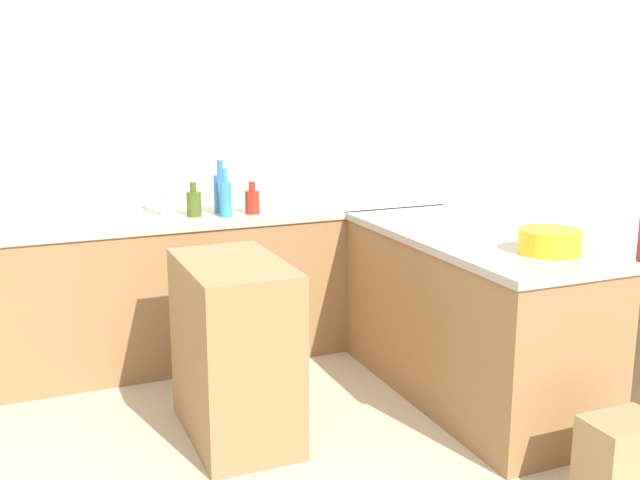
{
  "coord_description": "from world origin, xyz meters",
  "views": [
    {
      "loc": [
        -1.01,
        -2.53,
        1.7
      ],
      "look_at": [
        0.33,
        0.64,
        0.93
      ],
      "focal_mm": 42.0,
      "sensor_mm": 36.0,
      "label": 1
    }
  ],
  "objects_px": {
    "water_bottle_blue": "(221,192)",
    "dish_soap_bottle": "(226,198)",
    "mixing_bowl": "(550,241)",
    "paper_bag": "(621,462)",
    "vinegar_bottle_clear": "(166,196)",
    "island_table": "(235,350)",
    "olive_oil_bottle": "(194,203)",
    "hot_sauce_bottle": "(252,201)"
  },
  "relations": [
    {
      "from": "dish_soap_bottle",
      "to": "paper_bag",
      "type": "distance_m",
      "value": 2.46
    },
    {
      "from": "dish_soap_bottle",
      "to": "hot_sauce_bottle",
      "type": "bearing_deg",
      "value": 10.23
    },
    {
      "from": "water_bottle_blue",
      "to": "hot_sauce_bottle",
      "type": "relative_size",
      "value": 1.63
    },
    {
      "from": "water_bottle_blue",
      "to": "dish_soap_bottle",
      "type": "xyz_separation_m",
      "value": [
        -0.01,
        -0.15,
        -0.01
      ]
    },
    {
      "from": "mixing_bowl",
      "to": "dish_soap_bottle",
      "type": "xyz_separation_m",
      "value": [
        -1.13,
        1.45,
        0.06
      ]
    },
    {
      "from": "island_table",
      "to": "mixing_bowl",
      "type": "distance_m",
      "value": 1.55
    },
    {
      "from": "olive_oil_bottle",
      "to": "paper_bag",
      "type": "relative_size",
      "value": 0.55
    },
    {
      "from": "mixing_bowl",
      "to": "hot_sauce_bottle",
      "type": "height_order",
      "value": "hot_sauce_bottle"
    },
    {
      "from": "island_table",
      "to": "dish_soap_bottle",
      "type": "bearing_deg",
      "value": 75.74
    },
    {
      "from": "vinegar_bottle_clear",
      "to": "mixing_bowl",
      "type": "bearing_deg",
      "value": -47.85
    },
    {
      "from": "island_table",
      "to": "vinegar_bottle_clear",
      "type": "distance_m",
      "value": 1.21
    },
    {
      "from": "vinegar_bottle_clear",
      "to": "paper_bag",
      "type": "bearing_deg",
      "value": -59.32
    },
    {
      "from": "mixing_bowl",
      "to": "paper_bag",
      "type": "distance_m",
      "value": 1.0
    },
    {
      "from": "mixing_bowl",
      "to": "olive_oil_bottle",
      "type": "distance_m",
      "value": 2.01
    },
    {
      "from": "water_bottle_blue",
      "to": "dish_soap_bottle",
      "type": "relative_size",
      "value": 1.1
    },
    {
      "from": "mixing_bowl",
      "to": "paper_bag",
      "type": "height_order",
      "value": "mixing_bowl"
    },
    {
      "from": "island_table",
      "to": "olive_oil_bottle",
      "type": "height_order",
      "value": "olive_oil_bottle"
    },
    {
      "from": "paper_bag",
      "to": "hot_sauce_bottle",
      "type": "bearing_deg",
      "value": 111.64
    },
    {
      "from": "vinegar_bottle_clear",
      "to": "hot_sauce_bottle",
      "type": "xyz_separation_m",
      "value": [
        0.48,
        -0.11,
        -0.04
      ]
    },
    {
      "from": "island_table",
      "to": "water_bottle_blue",
      "type": "bearing_deg",
      "value": 76.95
    },
    {
      "from": "paper_bag",
      "to": "mixing_bowl",
      "type": "bearing_deg",
      "value": 79.87
    },
    {
      "from": "olive_oil_bottle",
      "to": "hot_sauce_bottle",
      "type": "bearing_deg",
      "value": -9.0
    },
    {
      "from": "mixing_bowl",
      "to": "dish_soap_bottle",
      "type": "height_order",
      "value": "dish_soap_bottle"
    },
    {
      "from": "island_table",
      "to": "olive_oil_bottle",
      "type": "bearing_deg",
      "value": 86.13
    },
    {
      "from": "paper_bag",
      "to": "water_bottle_blue",
      "type": "bearing_deg",
      "value": 114.0
    },
    {
      "from": "island_table",
      "to": "dish_soap_bottle",
      "type": "height_order",
      "value": "dish_soap_bottle"
    },
    {
      "from": "hot_sauce_bottle",
      "to": "olive_oil_bottle",
      "type": "bearing_deg",
      "value": 171.0
    },
    {
      "from": "water_bottle_blue",
      "to": "island_table",
      "type": "bearing_deg",
      "value": -103.05
    },
    {
      "from": "paper_bag",
      "to": "island_table",
      "type": "bearing_deg",
      "value": 136.82
    },
    {
      "from": "island_table",
      "to": "vinegar_bottle_clear",
      "type": "relative_size",
      "value": 2.87
    },
    {
      "from": "hot_sauce_bottle",
      "to": "paper_bag",
      "type": "xyz_separation_m",
      "value": [
        0.84,
        -2.12,
        -0.78
      ]
    },
    {
      "from": "olive_oil_bottle",
      "to": "paper_bag",
      "type": "xyz_separation_m",
      "value": [
        1.18,
        -2.18,
        -0.78
      ]
    },
    {
      "from": "water_bottle_blue",
      "to": "vinegar_bottle_clear",
      "type": "relative_size",
      "value": 1.04
    },
    {
      "from": "vinegar_bottle_clear",
      "to": "hot_sauce_bottle",
      "type": "distance_m",
      "value": 0.5
    },
    {
      "from": "mixing_bowl",
      "to": "water_bottle_blue",
      "type": "distance_m",
      "value": 1.95
    },
    {
      "from": "hot_sauce_bottle",
      "to": "island_table",
      "type": "bearing_deg",
      "value": -113.04
    },
    {
      "from": "olive_oil_bottle",
      "to": "hot_sauce_bottle",
      "type": "relative_size",
      "value": 1.05
    },
    {
      "from": "mixing_bowl",
      "to": "vinegar_bottle_clear",
      "type": "bearing_deg",
      "value": 132.15
    },
    {
      "from": "island_table",
      "to": "dish_soap_bottle",
      "type": "relative_size",
      "value": 3.05
    },
    {
      "from": "dish_soap_bottle",
      "to": "vinegar_bottle_clear",
      "type": "height_order",
      "value": "vinegar_bottle_clear"
    },
    {
      "from": "mixing_bowl",
      "to": "water_bottle_blue",
      "type": "bearing_deg",
      "value": 124.83
    },
    {
      "from": "mixing_bowl",
      "to": "hot_sauce_bottle",
      "type": "relative_size",
      "value": 1.49
    }
  ]
}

